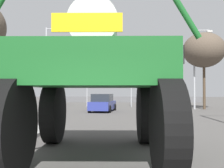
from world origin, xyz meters
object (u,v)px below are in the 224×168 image
Objects in this scene: streetlight_far_left at (47,64)px; streetlight_far_right at (196,64)px; oversize_sprayer at (96,81)px; traffic_signal_far_left at (87,86)px; traffic_signal_near_left at (16,68)px; traffic_signal_near_right at (181,67)px; bare_tree_right at (204,50)px; traffic_signal_far_right at (131,85)px; sedan_ahead at (103,103)px.

streetlight_far_right is at bearing -0.65° from streetlight_far_left.
traffic_signal_far_left is at bearing 6.65° from oversize_sprayer.
traffic_signal_near_left is 0.99× the size of traffic_signal_near_right.
streetlight_far_right is at bearing 170.94° from bare_tree_right.
traffic_signal_far_left is (0.85, 17.53, -0.52)m from traffic_signal_near_left.
streetlight_far_left reaches higher than traffic_signal_near_right.
traffic_signal_near_right reaches higher than traffic_signal_far_right.
bare_tree_right is at bearing 47.13° from traffic_signal_near_left.
traffic_signal_near_left is 7.60m from traffic_signal_near_right.
traffic_signal_far_left is (-3.38, 22.38, 0.29)m from oversize_sprayer.
bare_tree_right is (9.60, 3.06, 5.01)m from sedan_ahead.
traffic_signal_far_right is at bearing 149.41° from streetlight_far_right.
streetlight_far_left is 15.51m from bare_tree_right.
streetlight_far_right is at bearing 49.14° from traffic_signal_near_left.
traffic_signal_near_left is at bearing -132.87° from bare_tree_right.
streetlight_far_right is at bearing -18.17° from traffic_signal_far_left.
traffic_signal_far_right is at bearing 22.27° from streetlight_far_left.
traffic_signal_near_left is 17.56m from traffic_signal_far_left.
sedan_ahead is 0.54× the size of streetlight_far_right.
sedan_ahead is 0.57× the size of bare_tree_right.
bare_tree_right reaches higher than traffic_signal_far_right.
bare_tree_right is (12.76, 13.75, 2.87)m from traffic_signal_near_left.
streetlight_far_right is (12.00, 13.87, 1.51)m from traffic_signal_near_left.
traffic_signal_near_right is at bearing -107.58° from streetlight_far_right.
streetlight_far_right is 1.05× the size of bare_tree_right.
traffic_signal_far_right is at bearing -14.35° from sedan_ahead.
streetlight_far_left is at bearing -135.49° from traffic_signal_far_left.
oversize_sprayer reaches higher than traffic_signal_far_left.
traffic_signal_near_right is 14.63m from streetlight_far_right.
sedan_ahead is 1.09× the size of traffic_signal_near_right.
oversize_sprayer is 1.83× the size of traffic_signal_far_left.
streetlight_far_left is (-2.70, 14.04, 1.68)m from traffic_signal_near_left.
sedan_ahead is 11.26m from bare_tree_right.
traffic_signal_near_left is (-4.23, 4.84, 0.81)m from oversize_sprayer.
traffic_signal_far_right is at bearing 71.65° from traffic_signal_near_left.
traffic_signal_far_right is at bearing -0.04° from traffic_signal_far_left.
traffic_signal_far_right is at bearing 95.83° from traffic_signal_near_right.
traffic_signal_near_left reaches higher than sedan_ahead.
traffic_signal_far_left is (-6.76, 17.53, -0.54)m from traffic_signal_near_right.
sedan_ahead is 1.33× the size of traffic_signal_far_left.
oversize_sprayer is 1.38× the size of sedan_ahead.
traffic_signal_near_left is 18.40m from streetlight_far_right.
streetlight_far_right is 1.56m from bare_tree_right.
traffic_signal_far_left is at bearing 179.96° from traffic_signal_far_right.
traffic_signal_near_right is at bearing -110.56° from bare_tree_right.
bare_tree_right is (15.47, -0.29, 1.19)m from streetlight_far_left.
traffic_signal_near_left is 18.47m from traffic_signal_far_right.
oversize_sprayer is at bearing -69.83° from streetlight_far_left.
streetlight_far_left is (-5.86, 3.35, 3.82)m from sedan_ahead.
traffic_signal_far_left is 0.39× the size of streetlight_far_left.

